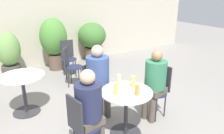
# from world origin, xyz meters

# --- Properties ---
(ground_plane) EXTENTS (20.00, 20.00, 0.00)m
(ground_plane) POSITION_xyz_m (0.00, 0.00, 0.00)
(ground_plane) COLOR gray
(storefront_wall) EXTENTS (10.00, 0.06, 3.00)m
(storefront_wall) POSITION_xyz_m (0.00, 3.84, 1.50)
(storefront_wall) COLOR beige
(storefront_wall) RESTS_ON ground_plane
(cafe_table_near) EXTENTS (0.76, 0.76, 0.71)m
(cafe_table_near) POSITION_xyz_m (-0.06, 0.01, 0.51)
(cafe_table_near) COLOR #2D2D33
(cafe_table_near) RESTS_ON ground_plane
(cafe_table_far) EXTENTS (0.76, 0.76, 0.71)m
(cafe_table_far) POSITION_xyz_m (-1.24, 1.44, 0.52)
(cafe_table_far) COLOR #2D2D33
(cafe_table_far) RESTS_ON ground_plane
(bistro_chair_0) EXTENTS (0.39, 0.37, 0.90)m
(bistro_chair_0) POSITION_xyz_m (0.72, 0.15, 0.54)
(bistro_chair_0) COLOR #232847
(bistro_chair_0) RESTS_ON ground_plane
(bistro_chair_1) EXTENTS (0.37, 0.39, 0.90)m
(bistro_chair_1) POSITION_xyz_m (-0.21, 0.79, 0.54)
(bistro_chair_1) COLOR #232847
(bistro_chair_1) RESTS_ON ground_plane
(bistro_chair_2) EXTENTS (0.39, 0.37, 0.90)m
(bistro_chair_2) POSITION_xyz_m (-0.85, -0.13, 0.54)
(bistro_chair_2) COLOR #232847
(bistro_chair_2) RESTS_ON ground_plane
(bistro_chair_3) EXTENTS (0.43, 0.42, 0.90)m
(bistro_chair_3) POSITION_xyz_m (-0.13, 2.10, 0.54)
(bistro_chair_3) COLOR #232847
(bistro_chair_3) RESTS_ON ground_plane
(bistro_chair_4) EXTENTS (0.37, 0.39, 0.90)m
(bistro_chair_4) POSITION_xyz_m (0.06, 2.74, 0.54)
(bistro_chair_4) COLOR #232847
(bistro_chair_4) RESTS_ON ground_plane
(seated_person_0) EXTENTS (0.38, 0.35, 1.20)m
(seated_person_0) POSITION_xyz_m (0.58, 0.13, 0.71)
(seated_person_0) COLOR brown
(seated_person_0) RESTS_ON ground_plane
(seated_person_1) EXTENTS (0.38, 0.41, 1.27)m
(seated_person_1) POSITION_xyz_m (-0.18, 0.65, 0.75)
(seated_person_1) COLOR brown
(seated_person_1) RESTS_ON ground_plane
(seated_person_2) EXTENTS (0.37, 0.34, 1.21)m
(seated_person_2) POSITION_xyz_m (-0.71, -0.10, 0.72)
(seated_person_2) COLOR brown
(seated_person_2) RESTS_ON ground_plane
(beer_glass_0) EXTENTS (0.06, 0.06, 0.17)m
(beer_glass_0) POSITION_xyz_m (-0.25, 0.01, 0.80)
(beer_glass_0) COLOR #DBC65B
(beer_glass_0) RESTS_ON cafe_table_near
(beer_glass_1) EXTENTS (0.06, 0.06, 0.15)m
(beer_glass_1) POSITION_xyz_m (-0.01, -0.16, 0.79)
(beer_glass_1) COLOR #B28433
(beer_glass_1) RESTS_ON cafe_table_near
(beer_glass_2) EXTENTS (0.07, 0.07, 0.18)m
(beer_glass_2) POSITION_xyz_m (0.10, 0.08, 0.80)
(beer_glass_2) COLOR #DBC65B
(beer_glass_2) RESTS_ON cafe_table_near
(beer_glass_3) EXTENTS (0.06, 0.06, 0.20)m
(beer_glass_3) POSITION_xyz_m (-0.08, 0.19, 0.81)
(beer_glass_3) COLOR beige
(beer_glass_3) RESTS_ON cafe_table_near
(potted_plant_0) EXTENTS (0.57, 0.57, 1.15)m
(potted_plant_0) POSITION_xyz_m (-1.21, 3.37, 0.62)
(potted_plant_0) COLOR #47423D
(potted_plant_0) RESTS_ON ground_plane
(potted_plant_1) EXTENTS (0.71, 0.71, 1.39)m
(potted_plant_1) POSITION_xyz_m (-0.08, 3.36, 0.83)
(potted_plant_1) COLOR brown
(potted_plant_1) RESTS_ON ground_plane
(potted_plant_2) EXTENTS (0.83, 0.83, 1.16)m
(potted_plant_2) POSITION_xyz_m (1.12, 3.50, 0.71)
(potted_plant_2) COLOR brown
(potted_plant_2) RESTS_ON ground_plane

